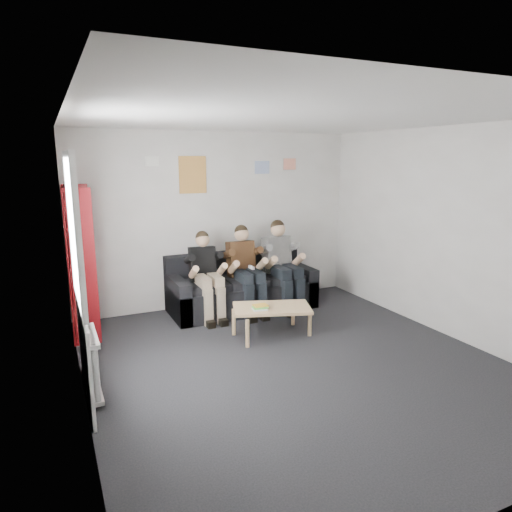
{
  "coord_description": "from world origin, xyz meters",
  "views": [
    {
      "loc": [
        -2.43,
        -4.19,
        2.29
      ],
      "look_at": [
        0.1,
        1.3,
        0.99
      ],
      "focal_mm": 32.0,
      "sensor_mm": 36.0,
      "label": 1
    }
  ],
  "objects_px": {
    "coffee_table": "(272,310)",
    "person_left": "(207,276)",
    "person_right": "(283,265)",
    "sofa": "(241,289)",
    "person_middle": "(246,270)",
    "bookshelf": "(82,262)"
  },
  "relations": [
    {
      "from": "coffee_table",
      "to": "person_right",
      "type": "bearing_deg",
      "value": 55.39
    },
    {
      "from": "coffee_table",
      "to": "person_middle",
      "type": "xyz_separation_m",
      "value": [
        0.07,
        1.0,
        0.31
      ]
    },
    {
      "from": "person_right",
      "to": "coffee_table",
      "type": "bearing_deg",
      "value": -128.89
    },
    {
      "from": "coffee_table",
      "to": "person_middle",
      "type": "height_order",
      "value": "person_middle"
    },
    {
      "from": "sofa",
      "to": "person_middle",
      "type": "height_order",
      "value": "person_middle"
    },
    {
      "from": "bookshelf",
      "to": "coffee_table",
      "type": "distance_m",
      "value": 2.56
    },
    {
      "from": "sofa",
      "to": "person_right",
      "type": "height_order",
      "value": "person_right"
    },
    {
      "from": "person_left",
      "to": "person_right",
      "type": "relative_size",
      "value": 0.93
    },
    {
      "from": "coffee_table",
      "to": "person_left",
      "type": "distance_m",
      "value": 1.18
    },
    {
      "from": "person_left",
      "to": "person_middle",
      "type": "distance_m",
      "value": 0.62
    },
    {
      "from": "coffee_table",
      "to": "person_right",
      "type": "relative_size",
      "value": 0.73
    },
    {
      "from": "coffee_table",
      "to": "person_left",
      "type": "relative_size",
      "value": 0.79
    },
    {
      "from": "person_left",
      "to": "person_right",
      "type": "height_order",
      "value": "person_right"
    },
    {
      "from": "sofa",
      "to": "bookshelf",
      "type": "distance_m",
      "value": 2.38
    },
    {
      "from": "person_left",
      "to": "person_middle",
      "type": "relative_size",
      "value": 0.96
    },
    {
      "from": "sofa",
      "to": "bookshelf",
      "type": "height_order",
      "value": "bookshelf"
    },
    {
      "from": "coffee_table",
      "to": "person_right",
      "type": "distance_m",
      "value": 1.26
    },
    {
      "from": "sofa",
      "to": "person_left",
      "type": "relative_size",
      "value": 1.75
    },
    {
      "from": "person_middle",
      "to": "coffee_table",
      "type": "bearing_deg",
      "value": -93.46
    },
    {
      "from": "bookshelf",
      "to": "person_middle",
      "type": "height_order",
      "value": "bookshelf"
    },
    {
      "from": "bookshelf",
      "to": "coffee_table",
      "type": "bearing_deg",
      "value": -22.62
    },
    {
      "from": "bookshelf",
      "to": "person_middle",
      "type": "relative_size",
      "value": 1.49
    }
  ]
}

